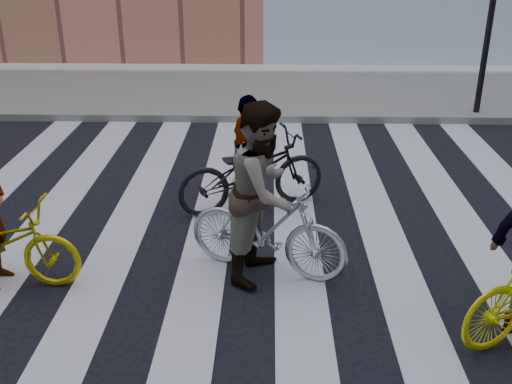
{
  "coord_description": "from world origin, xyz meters",
  "views": [
    {
      "loc": [
        0.21,
        -6.5,
        3.54
      ],
      "look_at": [
        0.04,
        0.3,
        0.56
      ],
      "focal_mm": 42.0,
      "sensor_mm": 36.0,
      "label": 1
    }
  ],
  "objects_px": {
    "traffic_signal": "(494,3)",
    "rider_mid": "(263,192)",
    "bike_dark_rear": "(252,172)",
    "rider_rear": "(248,154)",
    "bike_silver_mid": "(267,228)"
  },
  "relations": [
    {
      "from": "bike_silver_mid",
      "to": "rider_mid",
      "type": "distance_m",
      "value": 0.44
    },
    {
      "from": "rider_mid",
      "to": "bike_silver_mid",
      "type": "bearing_deg",
      "value": -69.77
    },
    {
      "from": "bike_dark_rear",
      "to": "rider_mid",
      "type": "bearing_deg",
      "value": 164.26
    },
    {
      "from": "traffic_signal",
      "to": "rider_rear",
      "type": "bearing_deg",
      "value": -136.1
    },
    {
      "from": "traffic_signal",
      "to": "bike_dark_rear",
      "type": "relative_size",
      "value": 1.6
    },
    {
      "from": "bike_silver_mid",
      "to": "rider_rear",
      "type": "relative_size",
      "value": 1.14
    },
    {
      "from": "bike_silver_mid",
      "to": "traffic_signal",
      "type": "bearing_deg",
      "value": -14.9
    },
    {
      "from": "traffic_signal",
      "to": "bike_silver_mid",
      "type": "height_order",
      "value": "traffic_signal"
    },
    {
      "from": "traffic_signal",
      "to": "rider_mid",
      "type": "distance_m",
      "value": 7.46
    },
    {
      "from": "traffic_signal",
      "to": "rider_rear",
      "type": "height_order",
      "value": "traffic_signal"
    },
    {
      "from": "rider_mid",
      "to": "rider_rear",
      "type": "height_order",
      "value": "rider_mid"
    },
    {
      "from": "bike_dark_rear",
      "to": "rider_rear",
      "type": "height_order",
      "value": "rider_rear"
    },
    {
      "from": "traffic_signal",
      "to": "bike_silver_mid",
      "type": "distance_m",
      "value": 7.52
    },
    {
      "from": "rider_mid",
      "to": "bike_dark_rear",
      "type": "bearing_deg",
      "value": 26.01
    },
    {
      "from": "rider_rear",
      "to": "rider_mid",
      "type": "bearing_deg",
      "value": 165.95
    }
  ]
}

